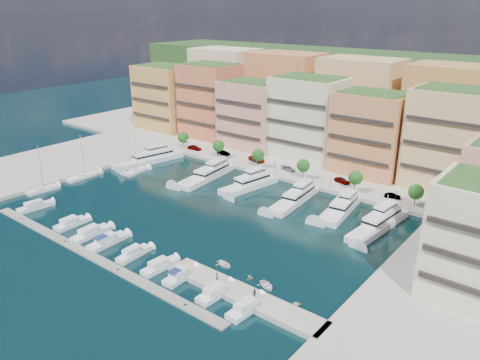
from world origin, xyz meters
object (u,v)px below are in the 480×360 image
at_px(tree_1, 218,146).
at_px(tender_1, 250,277).
at_px(tree_2, 258,155).
at_px(cruiser_7, 180,276).
at_px(yacht_6, 380,222).
at_px(lamppost_0, 187,144).
at_px(cruiser_8, 215,293).
at_px(tree_0, 183,138).
at_px(cruiser_3, 91,233).
at_px(sailboat_2, 136,172).
at_px(tree_4, 355,178).
at_px(yacht_5, 341,208).
at_px(tree_5, 416,192).
at_px(lamppost_3, 331,178).
at_px(sailboat_1, 83,177).
at_px(car_4, 342,180).
at_px(yacht_4, 296,198).
at_px(person_0, 217,277).
at_px(car_0, 195,147).
at_px(cruiser_4, 107,241).
at_px(lamppost_4, 396,194).
at_px(cruiser_0, 35,207).
at_px(car_5, 392,196).
at_px(car_1, 224,153).
at_px(cruiser_6, 160,266).
at_px(yacht_2, 208,174).
at_px(tree_3, 303,166).
at_px(lamppost_2, 275,165).
at_px(cruiser_9, 246,308).
at_px(car_3, 288,168).
at_px(tender_2, 267,286).
at_px(sailboat_0, 43,190).
at_px(person_1, 254,293).
at_px(cruiser_5, 134,254).
at_px(tender_3, 297,303).
at_px(yacht_3, 251,183).
at_px(car_2, 257,159).
at_px(cruiser_2, 71,224).
at_px(yacht_0, 151,158).
at_px(tender_0, 224,264).

xyz_separation_m(tree_1, tender_1, (51.39, -50.04, -4.33)).
distance_m(tree_2, cruiser_7, 63.45).
bearing_deg(yacht_6, lamppost_0, 170.52).
xyz_separation_m(cruiser_8, tender_1, (1.55, 8.04, -0.14)).
bearing_deg(tree_0, cruiser_7, -45.46).
bearing_deg(cruiser_3, cruiser_8, 0.03).
height_order(sailboat_2, tender_1, sailboat_2).
relative_size(tree_4, yacht_5, 0.31).
height_order(tree_5, lamppost_3, tree_5).
relative_size(sailboat_1, car_4, 2.82).
distance_m(lamppost_3, yacht_4, 12.55).
distance_m(yacht_6, person_0, 43.23).
xyz_separation_m(yacht_5, car_4, (-7.83, 15.95, 0.59)).
bearing_deg(car_0, cruiser_4, -158.87).
distance_m(lamppost_4, cruiser_0, 89.32).
xyz_separation_m(sailboat_2, car_5, (69.05, 26.48, 1.35)).
relative_size(tree_2, car_1, 1.30).
bearing_deg(tree_4, cruiser_6, -101.96).
distance_m(yacht_2, sailboat_1, 36.66).
xyz_separation_m(tree_3, tree_4, (16.00, 0.00, 0.00)).
xyz_separation_m(lamppost_2, cruiser_9, (32.75, -55.79, -3.28)).
relative_size(yacht_6, car_3, 4.87).
distance_m(tree_3, cruiser_8, 60.91).
relative_size(yacht_4, sailboat_2, 1.59).
xyz_separation_m(cruiser_8, tender_2, (5.50, 7.69, -0.17)).
bearing_deg(cruiser_4, car_1, 107.72).
relative_size(sailboat_0, person_1, 8.49).
bearing_deg(cruiser_5, tree_5, 58.19).
bearing_deg(cruiser_0, yacht_5, 37.09).
relative_size(tree_1, sailboat_2, 0.43).
xyz_separation_m(tree_2, tender_3, (46.42, -51.58, -4.37)).
bearing_deg(yacht_3, tree_3, 56.28).
xyz_separation_m(tree_4, car_2, (-35.38, 3.97, -2.89)).
distance_m(tree_3, person_0, 58.17).
distance_m(cruiser_2, cruiser_6, 29.94).
bearing_deg(car_2, yacht_4, -107.24).
distance_m(yacht_0, cruiser_7, 71.03).
relative_size(car_2, car_5, 1.52).
xyz_separation_m(tree_1, lamppost_3, (42.00, -2.30, -0.92)).
relative_size(tree_5, tender_3, 4.03).
height_order(lamppost_3, tender_3, lamppost_3).
bearing_deg(car_3, tender_2, -145.78).
bearing_deg(lamppost_4, lamppost_0, 180.00).
distance_m(tree_4, yacht_5, 13.33).
bearing_deg(lamppost_3, tree_3, 167.05).
xyz_separation_m(lamppost_3, cruiser_2, (-36.24, -55.78, -3.28)).
xyz_separation_m(cruiser_5, person_1, (28.24, 2.91, 1.23)).
distance_m(cruiser_9, sailboat_1, 79.15).
relative_size(yacht_3, car_2, 3.14).
distance_m(tree_0, tender_0, 78.48).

